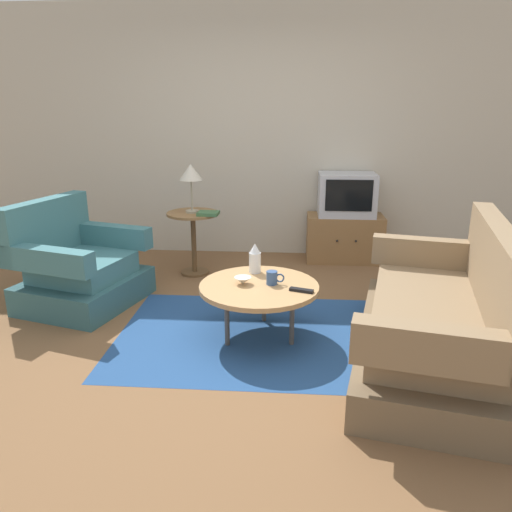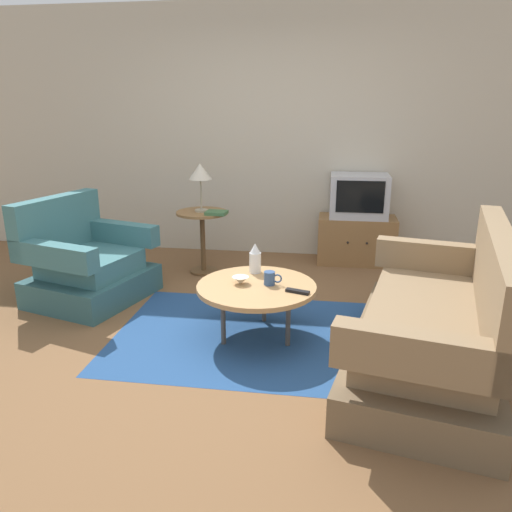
% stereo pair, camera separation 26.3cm
% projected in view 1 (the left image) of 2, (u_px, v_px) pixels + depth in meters
% --- Properties ---
extents(ground_plane, '(16.00, 16.00, 0.00)m').
position_uv_depth(ground_plane, '(248.00, 336.00, 3.67)').
color(ground_plane, brown).
extents(back_wall, '(9.00, 0.12, 2.70)m').
position_uv_depth(back_wall, '(266.00, 134.00, 5.39)').
color(back_wall, '#BCB29E').
rests_on(back_wall, ground).
extents(area_rug, '(2.11, 1.51, 0.00)m').
position_uv_depth(area_rug, '(259.00, 335.00, 3.67)').
color(area_rug, navy).
rests_on(area_rug, ground).
extents(armchair, '(1.05, 1.13, 0.90)m').
position_uv_depth(armchair, '(78.00, 270.00, 4.20)').
color(armchair, '#325C60').
rests_on(armchair, ground).
extents(couch, '(1.23, 1.96, 0.95)m').
position_uv_depth(couch, '(439.00, 323.00, 3.18)').
color(couch, brown).
rests_on(couch, ground).
extents(coffee_table, '(0.87, 0.87, 0.41)m').
position_uv_depth(coffee_table, '(259.00, 288.00, 3.56)').
color(coffee_table, tan).
rests_on(coffee_table, ground).
extents(side_table, '(0.51, 0.51, 0.64)m').
position_uv_depth(side_table, '(193.00, 230.00, 4.88)').
color(side_table, olive).
rests_on(side_table, ground).
extents(tv_stand, '(0.82, 0.43, 0.51)m').
position_uv_depth(tv_stand, '(344.00, 238.00, 5.37)').
color(tv_stand, olive).
rests_on(tv_stand, ground).
extents(television, '(0.60, 0.43, 0.45)m').
position_uv_depth(television, '(347.00, 195.00, 5.23)').
color(television, '#B7B7BC').
rests_on(television, tv_stand).
extents(table_lamp, '(0.23, 0.23, 0.48)m').
position_uv_depth(table_lamp, '(191.00, 174.00, 4.72)').
color(table_lamp, '#9E937A').
rests_on(table_lamp, side_table).
extents(vase, '(0.09, 0.09, 0.24)m').
position_uv_depth(vase, '(255.00, 259.00, 3.78)').
color(vase, white).
rests_on(vase, coffee_table).
extents(mug, '(0.13, 0.08, 0.10)m').
position_uv_depth(mug, '(272.00, 278.00, 3.55)').
color(mug, '#335184').
rests_on(mug, coffee_table).
extents(bowl, '(0.13, 0.13, 0.05)m').
position_uv_depth(bowl, '(243.00, 281.00, 3.56)').
color(bowl, silver).
rests_on(bowl, coffee_table).
extents(tv_remote_dark, '(0.18, 0.09, 0.02)m').
position_uv_depth(tv_remote_dark, '(301.00, 290.00, 3.42)').
color(tv_remote_dark, black).
rests_on(tv_remote_dark, coffee_table).
extents(book, '(0.21, 0.18, 0.03)m').
position_uv_depth(book, '(208.00, 213.00, 4.71)').
color(book, '#3D663D').
rests_on(book, side_table).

